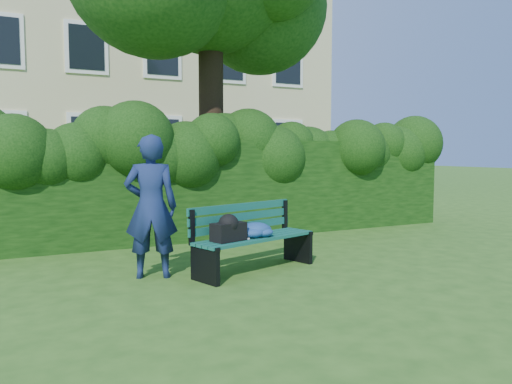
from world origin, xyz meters
name	(u,v)px	position (x,y,z in m)	size (l,w,h in m)	color
ground	(274,258)	(0.00, 0.00, 0.00)	(80.00, 80.00, 0.00)	#2D571A
apartment_building	(103,38)	(0.00, 13.99, 6.00)	(16.00, 8.08, 12.00)	#C4B883
hedge	(218,188)	(0.00, 2.20, 0.90)	(10.00, 1.00, 1.80)	black
park_bench	(249,235)	(-0.70, -0.60, 0.50)	(1.88, 1.07, 0.89)	#105143
man_reading	(151,207)	(-1.93, -0.31, 0.90)	(0.66, 0.43, 1.80)	navy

